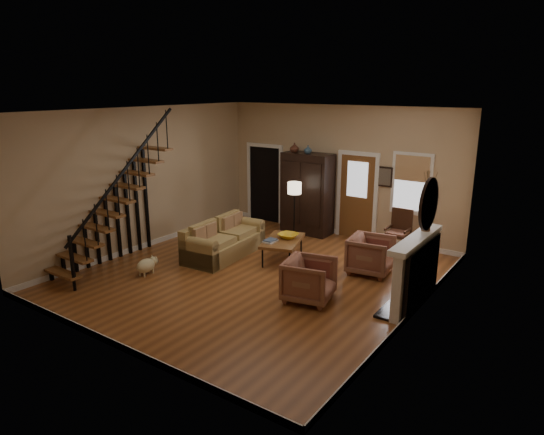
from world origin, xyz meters
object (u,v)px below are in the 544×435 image
Objects in this scene: sofa at (224,239)px; coffee_table at (283,250)px; armchair_right at (371,255)px; side_chair at (398,232)px; armchair_left at (309,280)px; floor_lamp at (294,212)px; armoire at (307,194)px.

sofa is 1.65× the size of coffee_table.
sofa is at bearing -158.16° from coffee_table.
armchair_right is 1.52m from side_chair.
coffee_table is 1.95m from armchair_right.
side_chair is (3.16, 2.43, 0.12)m from sofa.
coffee_table is 2.72m from side_chair.
armchair_left reaches higher than coffee_table.
side_chair is (0.37, 3.36, 0.12)m from armchair_left.
sofa is 3.98m from side_chair.
armchair_right is at bearing -89.89° from side_chair.
coffee_table is 0.85× the size of floor_lamp.
side_chair reaches higher than armchair_right.
armchair_right is 2.66m from floor_lamp.
side_chair is at bearing 45.36° from coffee_table.
coffee_table is (0.65, -2.12, -0.81)m from armoire.
armchair_right is (2.55, -1.71, -0.66)m from armoire.
armchair_left is 0.84× the size of side_chair.
armchair_right is 0.58× the size of floor_lamp.
side_chair is at bearing 32.65° from sofa.
armoire reaches higher than side_chair.
sofa is 2.06× the size of side_chair.
coffee_table is (1.26, 0.50, -0.15)m from sofa.
armchair_right is at bearing -20.82° from floor_lamp.
side_chair reaches higher than armchair_left.
sofa reaches higher than coffee_table.
floor_lamp is (-0.56, 1.35, 0.50)m from coffee_table.
armoire reaches higher than armchair_right.
armchair_left is 0.58× the size of floor_lamp.
sofa is (-0.61, -2.63, -0.66)m from armoire.
armchair_right is at bearing 12.22° from coffee_table.
coffee_table is at bearing -134.64° from side_chair.
coffee_table is 2.11m from armchair_left.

